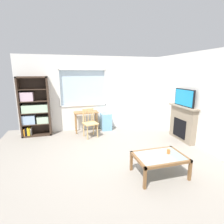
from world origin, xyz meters
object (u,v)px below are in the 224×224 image
Objects in this scene: plastic_drawer_unit at (106,121)px; fireplace at (182,123)px; sippy_cup at (169,151)px; bookshelf at (34,109)px; desk_under_window at (86,116)px; tv at (184,98)px; coffee_table at (160,158)px; wooden_chair at (90,123)px.

plastic_drawer_unit is 0.54× the size of fireplace.
fireplace is 2.06m from sippy_cup.
bookshelf reaches higher than plastic_drawer_unit.
desk_under_window is 0.99× the size of tv.
fireplace is 2.25m from coffee_table.
sippy_cup is (0.56, -3.05, 0.17)m from plastic_drawer_unit.
desk_under_window is 0.73× the size of fireplace.
coffee_table is at bearing -137.26° from tv.
bookshelf is at bearing 133.04° from sippy_cup.
desk_under_window reaches higher than plastic_drawer_unit.
wooden_chair is at bearing 111.63° from coffee_table.
bookshelf is 3.20× the size of plastic_drawer_unit.
wooden_chair is 1.11× the size of tv.
coffee_table is at bearing -137.58° from fireplace.
plastic_drawer_unit is at bearing 4.00° from desk_under_window.
desk_under_window is at bearing 109.11° from coffee_table.
tv is (4.33, -1.64, 0.43)m from bookshelf.
coffee_table is (0.34, -3.09, 0.07)m from plastic_drawer_unit.
coffee_table is 0.24m from sippy_cup.
bookshelf is 4.18m from coffee_table.
tv is 2.42m from coffee_table.
desk_under_window is at bearing -176.00° from plastic_drawer_unit.
bookshelf is at bearing 176.13° from desk_under_window.
fireplace is at bearing 45.73° from sippy_cup.
coffee_table is 11.00× the size of sippy_cup.
desk_under_window is 3.26m from sippy_cup.
coffee_table is (1.00, -2.53, -0.10)m from wooden_chair.
fireplace is at bearing -20.64° from bookshelf.
tv is at bearing 42.74° from coffee_table.
sippy_cup is (2.91, -3.11, -0.41)m from bookshelf.
bookshelf reaches higher than coffee_table.
wooden_chair reaches higher than desk_under_window.
wooden_chair reaches higher than sippy_cup.
desk_under_window reaches higher than sippy_cup.
plastic_drawer_unit is at bearing 100.31° from sippy_cup.
sippy_cup is (0.22, 0.04, 0.10)m from coffee_table.
wooden_chair reaches higher than plastic_drawer_unit.
desk_under_window is 0.89× the size of wooden_chair.
desk_under_window is at bearing 112.92° from sippy_cup.
bookshelf is 2.12× the size of wooden_chair.
wooden_chair is 2.84m from fireplace.
desk_under_window is 0.77m from plastic_drawer_unit.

